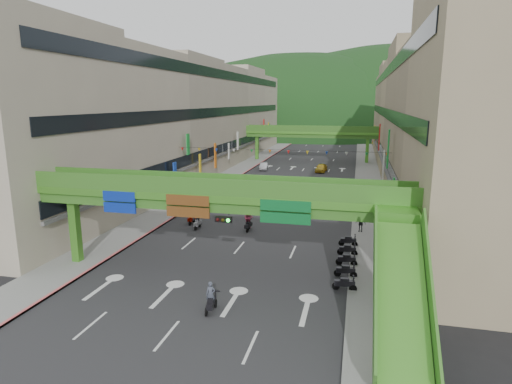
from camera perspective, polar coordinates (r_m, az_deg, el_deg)
The scene contains 23 objects.
ground at distance 25.54m, azimuth -9.80°, elevation -16.13°, with size 320.00×320.00×0.00m, color black.
road_slab at distance 72.18m, azimuth 5.91°, elevation 2.47°, with size 18.00×140.00×0.02m, color #28282B.
sidewalk_left at distance 74.37m, azimuth -2.53°, elevation 2.86°, with size 4.00×140.00×0.15m, color gray.
sidewalk_right at distance 71.60m, azimuth 14.67°, elevation 2.12°, with size 4.00×140.00×0.15m, color gray.
curb_left at distance 73.88m, azimuth -1.11°, elevation 2.82°, with size 0.20×140.00×0.18m, color #CC5959.
curb_right at distance 71.57m, azimuth 13.16°, elevation 2.20°, with size 0.20×140.00×0.18m, color gray.
building_row_left at distance 76.02m, azimuth -8.44°, elevation 10.06°, with size 12.80×95.00×19.00m.
building_row_right at distance 71.29m, azimuth 21.54°, elevation 9.23°, with size 12.80×95.00×19.00m.
overpass_near at distance 28.08m, azimuth -4.13°, elevation -1.94°, with size 28.00×12.27×7.10m.
overpass_far at distance 86.32m, azimuth 7.32°, elevation 7.62°, with size 28.00×2.20×7.10m.
hill_left at distance 182.59m, azimuth 5.83°, elevation 8.27°, with size 168.00×140.00×112.00m, color #1C4419.
hill_right at distance 201.55m, azimuth 18.08°, elevation 8.10°, with size 208.00×176.00×128.00m, color #1C4419.
bunting_string at distance 51.76m, azimuth 3.10°, elevation 5.38°, with size 26.00×0.36×0.47m.
scooter_rider_near at distance 25.53m, azimuth -6.05°, elevation -13.92°, with size 0.66×1.59×1.83m.
scooter_rider_mid at distance 40.04m, azimuth -1.03°, elevation -3.63°, with size 0.96×1.60×2.20m.
scooter_rider_left at distance 41.11m, azimuth -7.80°, elevation -3.54°, with size 0.97×1.60×2.00m.
scooter_rider_far at distance 42.78m, azimuth -8.58°, elevation -2.94°, with size 0.83×1.60×1.99m.
parked_scooter_row at distance 32.66m, azimuth 11.99°, elevation -8.75°, with size 1.60×9.39×1.08m.
car_silver at distance 75.53m, azimuth 1.05°, elevation 3.44°, with size 1.33×3.81×1.26m, color #AFB1B6.
car_yellow at distance 74.15m, azimuth 8.69°, elevation 3.20°, with size 1.66×4.12×1.41m, color gold.
pedestrian_red at distance 48.59m, azimuth 16.59°, elevation -1.62°, with size 0.88×0.68×1.81m, color #C12A4B.
pedestrian_dark at distance 40.67m, azimuth 13.77°, elevation -4.29°, with size 0.90×0.37×1.53m, color black.
pedestrian_blue at distance 48.77m, azimuth 13.76°, elevation -1.58°, with size 0.71×0.46×1.52m, color #354D65.
Camera 1 is at (9.20, -20.58, 12.00)m, focal length 30.00 mm.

